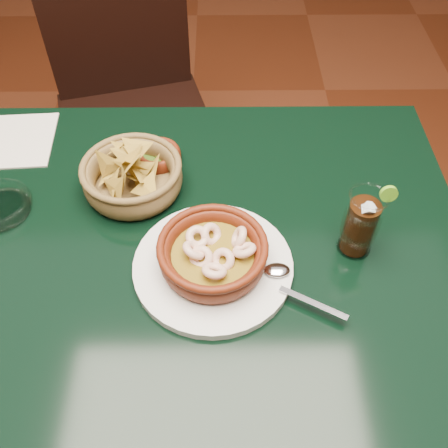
{
  "coord_description": "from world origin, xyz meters",
  "views": [
    {
      "loc": [
        0.13,
        -0.59,
        1.48
      ],
      "look_at": [
        0.14,
        -0.02,
        0.81
      ],
      "focal_mm": 40.0,
      "sensor_mm": 36.0,
      "label": 1
    }
  ],
  "objects_px": {
    "chip_basket": "(132,176)",
    "cola_drink": "(361,223)",
    "dining_chair": "(131,102)",
    "dining_table": "(155,268)",
    "shrimp_plate": "(213,257)"
  },
  "relations": [
    {
      "from": "dining_chair",
      "to": "cola_drink",
      "type": "relative_size",
      "value": 6.31
    },
    {
      "from": "chip_basket",
      "to": "cola_drink",
      "type": "bearing_deg",
      "value": -20.14
    },
    {
      "from": "dining_chair",
      "to": "chip_basket",
      "type": "relative_size",
      "value": 4.24
    },
    {
      "from": "dining_chair",
      "to": "chip_basket",
      "type": "distance_m",
      "value": 0.64
    },
    {
      "from": "shrimp_plate",
      "to": "chip_basket",
      "type": "bearing_deg",
      "value": 129.04
    },
    {
      "from": "dining_table",
      "to": "cola_drink",
      "type": "xyz_separation_m",
      "value": [
        0.38,
        -0.03,
        0.17
      ]
    },
    {
      "from": "shrimp_plate",
      "to": "cola_drink",
      "type": "bearing_deg",
      "value": 10.07
    },
    {
      "from": "dining_chair",
      "to": "cola_drink",
      "type": "xyz_separation_m",
      "value": [
        0.52,
        -0.74,
        0.28
      ]
    },
    {
      "from": "dining_table",
      "to": "shrimp_plate",
      "type": "height_order",
      "value": "shrimp_plate"
    },
    {
      "from": "dining_chair",
      "to": "chip_basket",
      "type": "height_order",
      "value": "dining_chair"
    },
    {
      "from": "dining_table",
      "to": "cola_drink",
      "type": "distance_m",
      "value": 0.41
    },
    {
      "from": "shrimp_plate",
      "to": "chip_basket",
      "type": "relative_size",
      "value": 1.56
    },
    {
      "from": "dining_table",
      "to": "chip_basket",
      "type": "bearing_deg",
      "value": 107.81
    },
    {
      "from": "dining_table",
      "to": "chip_basket",
      "type": "xyz_separation_m",
      "value": [
        -0.04,
        0.13,
        0.14
      ]
    },
    {
      "from": "dining_table",
      "to": "dining_chair",
      "type": "relative_size",
      "value": 1.22
    }
  ]
}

